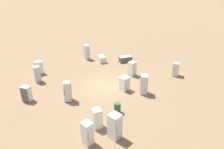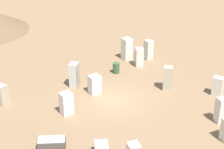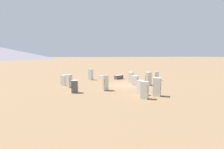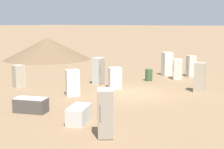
{
  "view_description": "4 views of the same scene",
  "coord_description": "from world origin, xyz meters",
  "px_view_note": "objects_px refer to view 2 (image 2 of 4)",
  "views": [
    {
      "loc": [
        -1.3,
        19.15,
        10.88
      ],
      "look_at": [
        -0.56,
        -0.6,
        1.06
      ],
      "focal_mm": 35.0,
      "sensor_mm": 36.0,
      "label": 1
    },
    {
      "loc": [
        6.21,
        -22.39,
        13.58
      ],
      "look_at": [
        -0.72,
        1.46,
        1.26
      ],
      "focal_mm": 60.0,
      "sensor_mm": 36.0,
      "label": 2
    },
    {
      "loc": [
        9.23,
        22.81,
        4.23
      ],
      "look_at": [
        1.0,
        -1.35,
        1.46
      ],
      "focal_mm": 28.0,
      "sensor_mm": 36.0,
      "label": 3
    },
    {
      "loc": [
        9.57,
        -16.48,
        4.33
      ],
      "look_at": [
        -1.37,
        -0.39,
        1.11
      ],
      "focal_mm": 50.0,
      "sensor_mm": 36.0,
      "label": 4
    }
  ],
  "objects_px": {
    "discarded_fridge_6": "(168,78)",
    "discarded_fridge_9": "(148,50)",
    "discarded_fridge_0": "(66,103)",
    "discarded_fridge_3": "(94,84)",
    "discarded_fridge_1": "(218,86)",
    "rusty_barrel": "(116,68)",
    "discarded_fridge_11": "(221,110)",
    "discarded_fridge_10": "(52,144)",
    "discarded_fridge_7": "(74,75)",
    "discarded_fridge_2": "(127,49)",
    "discarded_fridge_5": "(139,57)",
    "discarded_fridge_8": "(2,95)"
  },
  "relations": [
    {
      "from": "discarded_fridge_9",
      "to": "discarded_fridge_2",
      "type": "bearing_deg",
      "value": 153.41
    },
    {
      "from": "discarded_fridge_7",
      "to": "discarded_fridge_10",
      "type": "distance_m",
      "value": 7.84
    },
    {
      "from": "discarded_fridge_0",
      "to": "discarded_fridge_7",
      "type": "xyz_separation_m",
      "value": [
        -0.92,
        3.83,
        0.16
      ]
    },
    {
      "from": "discarded_fridge_5",
      "to": "discarded_fridge_6",
      "type": "height_order",
      "value": "discarded_fridge_6"
    },
    {
      "from": "discarded_fridge_2",
      "to": "discarded_fridge_8",
      "type": "bearing_deg",
      "value": -172.15
    },
    {
      "from": "discarded_fridge_3",
      "to": "discarded_fridge_6",
      "type": "distance_m",
      "value": 5.49
    },
    {
      "from": "discarded_fridge_1",
      "to": "discarded_fridge_8",
      "type": "bearing_deg",
      "value": -145.1
    },
    {
      "from": "discarded_fridge_2",
      "to": "discarded_fridge_7",
      "type": "relative_size",
      "value": 1.03
    },
    {
      "from": "discarded_fridge_0",
      "to": "discarded_fridge_3",
      "type": "xyz_separation_m",
      "value": [
        0.89,
        3.24,
        -0.09
      ]
    },
    {
      "from": "discarded_fridge_0",
      "to": "discarded_fridge_10",
      "type": "height_order",
      "value": "discarded_fridge_0"
    },
    {
      "from": "discarded_fridge_3",
      "to": "rusty_barrel",
      "type": "relative_size",
      "value": 1.58
    },
    {
      "from": "discarded_fridge_6",
      "to": "discarded_fridge_10",
      "type": "xyz_separation_m",
      "value": [
        -5.3,
        -9.15,
        -0.58
      ]
    },
    {
      "from": "discarded_fridge_10",
      "to": "rusty_barrel",
      "type": "relative_size",
      "value": 1.98
    },
    {
      "from": "discarded_fridge_2",
      "to": "rusty_barrel",
      "type": "relative_size",
      "value": 2.2
    },
    {
      "from": "discarded_fridge_3",
      "to": "discarded_fridge_10",
      "type": "bearing_deg",
      "value": -139.73
    },
    {
      "from": "discarded_fridge_9",
      "to": "discarded_fridge_10",
      "type": "xyz_separation_m",
      "value": [
        -2.81,
        -14.37,
        -0.5
      ]
    },
    {
      "from": "discarded_fridge_7",
      "to": "discarded_fridge_9",
      "type": "distance_m",
      "value": 8.02
    },
    {
      "from": "discarded_fridge_0",
      "to": "discarded_fridge_2",
      "type": "xyz_separation_m",
      "value": [
        1.64,
        9.91,
        0.19
      ]
    },
    {
      "from": "discarded_fridge_9",
      "to": "rusty_barrel",
      "type": "xyz_separation_m",
      "value": [
        -1.95,
        -3.61,
        -0.42
      ]
    },
    {
      "from": "discarded_fridge_3",
      "to": "discarded_fridge_11",
      "type": "xyz_separation_m",
      "value": [
        9.02,
        -1.37,
        0.17
      ]
    },
    {
      "from": "discarded_fridge_6",
      "to": "discarded_fridge_9",
      "type": "xyz_separation_m",
      "value": [
        -2.49,
        5.22,
        -0.08
      ]
    },
    {
      "from": "discarded_fridge_8",
      "to": "discarded_fridge_11",
      "type": "relative_size",
      "value": 0.87
    },
    {
      "from": "discarded_fridge_1",
      "to": "discarded_fridge_3",
      "type": "relative_size",
      "value": 1.02
    },
    {
      "from": "discarded_fridge_5",
      "to": "discarded_fridge_6",
      "type": "distance_m",
      "value": 4.62
    },
    {
      "from": "discarded_fridge_6",
      "to": "discarded_fridge_2",
      "type": "bearing_deg",
      "value": 125.52
    },
    {
      "from": "discarded_fridge_1",
      "to": "discarded_fridge_2",
      "type": "bearing_deg",
      "value": 164.67
    },
    {
      "from": "discarded_fridge_3",
      "to": "discarded_fridge_5",
      "type": "relative_size",
      "value": 0.88
    },
    {
      "from": "discarded_fridge_1",
      "to": "discarded_fridge_3",
      "type": "distance_m",
      "value": 9.02
    },
    {
      "from": "discarded_fridge_11",
      "to": "discarded_fridge_10",
      "type": "bearing_deg",
      "value": 174.78
    },
    {
      "from": "discarded_fridge_7",
      "to": "discarded_fridge_8",
      "type": "xyz_separation_m",
      "value": [
        -3.86,
        -3.94,
        -0.2
      ]
    },
    {
      "from": "discarded_fridge_1",
      "to": "discarded_fridge_7",
      "type": "relative_size",
      "value": 0.76
    },
    {
      "from": "discarded_fridge_8",
      "to": "discarded_fridge_9",
      "type": "bearing_deg",
      "value": 67.85
    },
    {
      "from": "discarded_fridge_2",
      "to": "discarded_fridge_10",
      "type": "relative_size",
      "value": 1.11
    },
    {
      "from": "discarded_fridge_1",
      "to": "discarded_fridge_5",
      "type": "height_order",
      "value": "discarded_fridge_5"
    },
    {
      "from": "discarded_fridge_11",
      "to": "rusty_barrel",
      "type": "bearing_deg",
      "value": 112.04
    },
    {
      "from": "discarded_fridge_5",
      "to": "discarded_fridge_11",
      "type": "height_order",
      "value": "discarded_fridge_11"
    },
    {
      "from": "discarded_fridge_2",
      "to": "discarded_fridge_9",
      "type": "relative_size",
      "value": 1.13
    },
    {
      "from": "discarded_fridge_8",
      "to": "discarded_fridge_1",
      "type": "bearing_deg",
      "value": 36.82
    },
    {
      "from": "discarded_fridge_6",
      "to": "discarded_fridge_10",
      "type": "bearing_deg",
      "value": -127.8
    },
    {
      "from": "discarded_fridge_2",
      "to": "discarded_fridge_6",
      "type": "height_order",
      "value": "discarded_fridge_2"
    },
    {
      "from": "discarded_fridge_1",
      "to": "discarded_fridge_9",
      "type": "height_order",
      "value": "discarded_fridge_9"
    },
    {
      "from": "discarded_fridge_5",
      "to": "discarded_fridge_8",
      "type": "height_order",
      "value": "discarded_fridge_5"
    },
    {
      "from": "discarded_fridge_1",
      "to": "discarded_fridge_10",
      "type": "bearing_deg",
      "value": -120.23
    },
    {
      "from": "discarded_fridge_6",
      "to": "discarded_fridge_11",
      "type": "bearing_deg",
      "value": -48.83
    },
    {
      "from": "discarded_fridge_6",
      "to": "discarded_fridge_11",
      "type": "xyz_separation_m",
      "value": [
        3.95,
        -3.45,
        -0.07
      ]
    },
    {
      "from": "discarded_fridge_2",
      "to": "discarded_fridge_11",
      "type": "xyz_separation_m",
      "value": [
        8.27,
        -8.04,
        -0.11
      ]
    },
    {
      "from": "discarded_fridge_1",
      "to": "rusty_barrel",
      "type": "xyz_separation_m",
      "value": [
        -8.11,
        1.45,
        -0.27
      ]
    },
    {
      "from": "discarded_fridge_9",
      "to": "discarded_fridge_11",
      "type": "distance_m",
      "value": 10.8
    },
    {
      "from": "discarded_fridge_1",
      "to": "discarded_fridge_0",
      "type": "bearing_deg",
      "value": -136.66
    },
    {
      "from": "discarded_fridge_0",
      "to": "discarded_fridge_3",
      "type": "relative_size",
      "value": 1.12
    }
  ]
}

